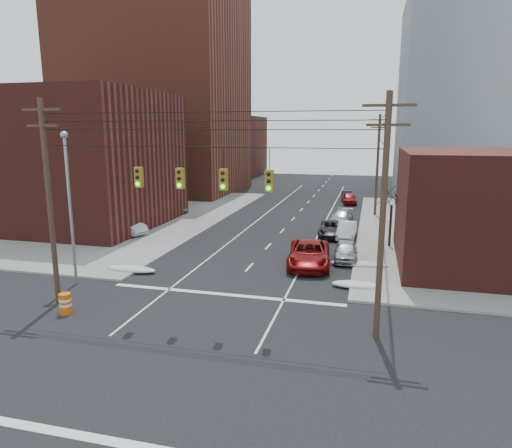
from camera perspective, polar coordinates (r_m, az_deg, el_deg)
The scene contains 28 objects.
ground at distance 21.30m, azimuth -9.55°, elevation -14.65°, with size 160.00×160.00×0.00m, color black.
sidewalk_nw at distance 57.25m, azimuth -23.64°, elevation 1.37°, with size 40.00×40.00×0.15m, color gray.
building_brick_tall at distance 72.98m, azimuth -12.23°, elevation 15.89°, with size 24.00×20.00×30.00m, color brown.
building_brick_near at distance 49.56m, azimuth -23.17°, elevation 7.45°, with size 20.00×16.00×13.00m, color #531E19.
building_brick_far at distance 97.54m, azimuth -6.22°, elevation 9.68°, with size 22.00×18.00×12.00m, color #531E19.
building_office at distance 63.04m, azimuth 27.91°, elevation 13.24°, with size 22.00×20.00×25.00m, color gray.
building_glass at distance 88.86m, azimuth 25.21°, elevation 11.69°, with size 20.00×18.00×22.00m, color gray.
utility_pole_left at distance 26.44m, azimuth -24.43°, elevation 2.80°, with size 2.20×0.28×11.00m.
utility_pole_right at distance 20.71m, azimuth 15.57°, elevation 1.22°, with size 2.20×0.28×11.00m.
utility_pole_far at distance 51.51m, azimuth 14.95°, elevation 7.32°, with size 2.20×0.28×11.00m.
traffic_signals at distance 21.93m, azimuth -6.84°, elevation 5.79°, with size 17.00×0.42×2.02m.
street_light at distance 29.42m, azimuth -22.31°, elevation 3.31°, with size 0.44×0.44×9.32m.
bare_tree at distance 38.08m, azimuth 16.46°, elevation 0.53°, with size 2.09×2.20×4.93m.
snow_nw at distance 31.87m, azimuth -15.31°, elevation -5.46°, with size 3.50×1.08×0.42m, color silver.
snow_ne at distance 28.42m, azimuth 12.48°, elevation -7.43°, with size 3.00×1.08×0.42m, color silver.
snow_east_far at distance 32.71m, azimuth 12.76°, elevation -4.89°, with size 4.00×1.08×0.42m, color silver.
red_pickup at distance 32.21m, azimuth 6.65°, elevation -3.74°, with size 2.83×6.15×1.71m, color maroon.
parked_car_a at distance 33.95m, azimuth 11.18°, elevation -3.33°, with size 1.67×4.15×1.41m, color #A4A3A8.
parked_car_b at distance 40.87m, azimuth 11.27°, elevation -0.77°, with size 1.51×4.33×1.43m, color silver.
parked_car_c at distance 41.31m, azimuth 9.56°, elevation -0.58°, with size 2.33×5.06×1.41m, color black.
parked_car_d at distance 47.12m, azimuth 10.64°, elevation 0.85°, with size 1.86×4.59×1.33m, color #9D9DA2.
parked_car_e at distance 59.75m, azimuth 11.59°, elevation 3.15°, with size 1.69×4.20×1.43m, color maroon.
parked_car_f at distance 62.88m, azimuth 11.26°, elevation 3.50°, with size 1.33×3.82×1.26m, color black.
lot_car_a at distance 42.69m, azimuth -16.31°, elevation -0.17°, with size 1.67×4.79×1.58m, color silver.
lot_car_b at distance 52.57m, azimuth -10.71°, elevation 2.10°, with size 2.09×4.54×1.26m, color #ADADB2.
lot_car_c at distance 46.51m, azimuth -20.86°, elevation 0.47°, with size 2.20×5.41×1.57m, color black.
lot_car_d at distance 50.66m, azimuth -18.65°, elevation 1.47°, with size 1.78×4.43×1.51m, color #A3A4A7.
construction_barrel at distance 25.96m, azimuth -22.73°, elevation -9.13°, with size 0.71×0.71×1.10m.
Camera 1 is at (7.94, -17.38, 9.42)m, focal length 32.00 mm.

